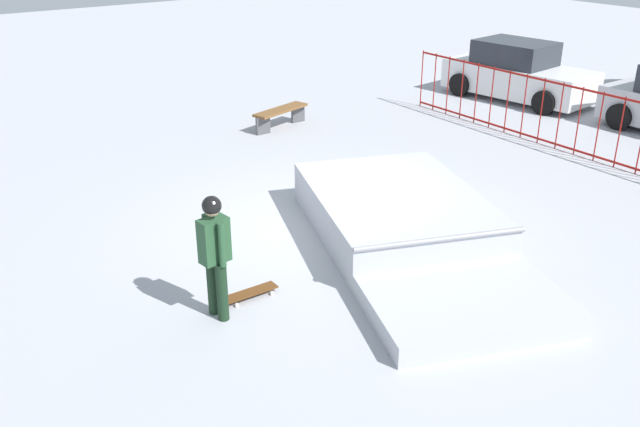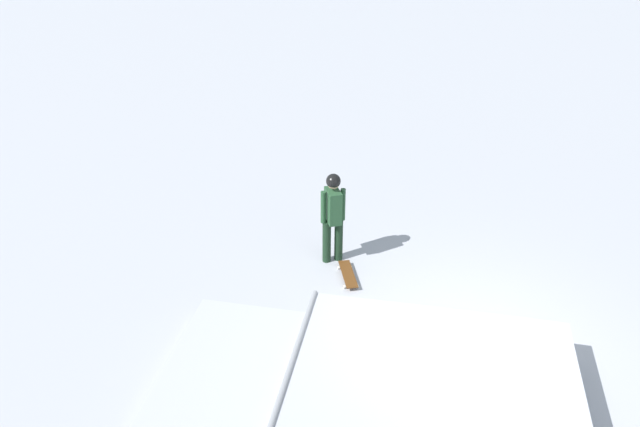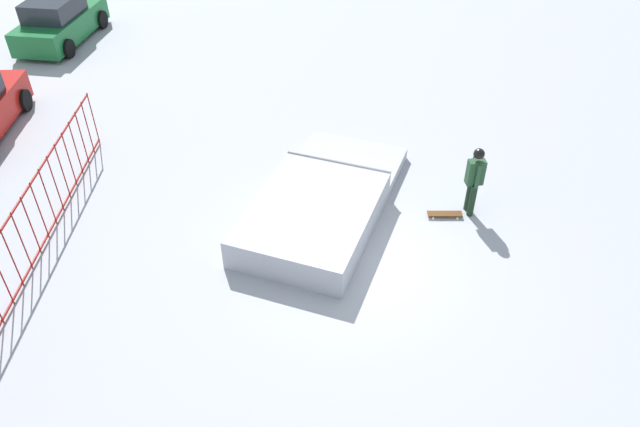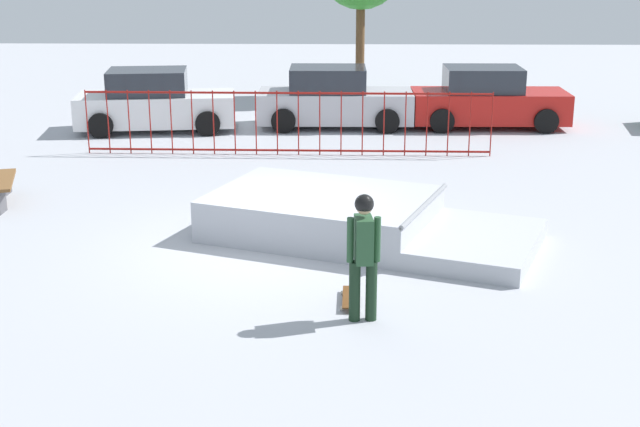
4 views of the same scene
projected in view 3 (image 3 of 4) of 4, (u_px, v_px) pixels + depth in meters
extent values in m
plane|color=#A8AAB2|center=(351.00, 257.00, 12.95)|extent=(60.00, 60.00, 0.00)
cube|color=#B0B3BB|center=(312.00, 218.00, 13.43)|extent=(4.29, 3.72, 0.70)
cube|color=#B0B3BB|center=(349.00, 162.00, 15.54)|extent=(2.61, 3.07, 0.30)
cylinder|color=gray|center=(338.00, 162.00, 14.54)|extent=(1.01, 2.46, 0.08)
cylinder|color=black|center=(472.00, 201.00, 13.83)|extent=(0.15, 0.15, 0.82)
cylinder|color=black|center=(469.00, 195.00, 14.00)|extent=(0.15, 0.15, 0.82)
cube|color=#264C2D|center=(476.00, 172.00, 13.48)|extent=(0.26, 0.40, 0.60)
cylinder|color=#264C2D|center=(478.00, 177.00, 13.34)|extent=(0.09, 0.09, 0.60)
cylinder|color=#264C2D|center=(473.00, 168.00, 13.61)|extent=(0.09, 0.09, 0.60)
sphere|color=tan|center=(479.00, 155.00, 13.20)|extent=(0.22, 0.22, 0.22)
sphere|color=black|center=(479.00, 154.00, 13.18)|extent=(0.25, 0.25, 0.25)
cube|color=#593314|center=(445.00, 214.00, 13.99)|extent=(0.21, 0.80, 0.02)
cylinder|color=silver|center=(433.00, 219.00, 13.93)|extent=(0.03, 0.06, 0.06)
cylinder|color=silver|center=(432.00, 212.00, 14.11)|extent=(0.03, 0.06, 0.06)
cylinder|color=silver|center=(457.00, 219.00, 13.93)|extent=(0.03, 0.06, 0.06)
cylinder|color=silver|center=(456.00, 212.00, 14.11)|extent=(0.03, 0.06, 0.06)
cylinder|color=maroon|center=(16.00, 207.00, 11.96)|extent=(9.42, 0.19, 0.05)
cylinder|color=maroon|center=(36.00, 257.00, 12.80)|extent=(9.42, 0.19, 0.05)
cylinder|color=maroon|center=(2.00, 276.00, 11.43)|extent=(0.03, 0.03, 1.50)
cylinder|color=maroon|center=(12.00, 258.00, 11.82)|extent=(0.03, 0.03, 1.50)
cylinder|color=maroon|center=(22.00, 242.00, 12.20)|extent=(0.03, 0.03, 1.50)
cylinder|color=maroon|center=(31.00, 226.00, 12.59)|extent=(0.03, 0.03, 1.50)
cylinder|color=maroon|center=(40.00, 211.00, 12.98)|extent=(0.03, 0.03, 1.50)
cylinder|color=maroon|center=(48.00, 197.00, 13.37)|extent=(0.03, 0.03, 1.50)
cylinder|color=maroon|center=(55.00, 184.00, 13.76)|extent=(0.03, 0.03, 1.50)
cylinder|color=maroon|center=(63.00, 172.00, 14.14)|extent=(0.03, 0.03, 1.50)
cylinder|color=maroon|center=(69.00, 160.00, 14.53)|extent=(0.03, 0.03, 1.50)
cylinder|color=maroon|center=(76.00, 149.00, 14.92)|extent=(0.03, 0.03, 1.50)
cylinder|color=maroon|center=(82.00, 138.00, 15.31)|extent=(0.03, 0.03, 1.50)
cylinder|color=maroon|center=(88.00, 128.00, 15.70)|extent=(0.03, 0.03, 1.50)
cylinder|color=maroon|center=(93.00, 118.00, 16.08)|extent=(0.03, 0.03, 1.50)
cylinder|color=black|center=(24.00, 100.00, 17.78)|extent=(0.64, 0.22, 0.64)
cube|color=#196B33|center=(61.00, 25.00, 21.67)|extent=(4.32, 2.34, 0.80)
cube|color=#262B33|center=(53.00, 7.00, 21.06)|extent=(2.22, 1.81, 0.64)
cylinder|color=black|center=(59.00, 17.00, 22.96)|extent=(0.67, 0.32, 0.64)
cylinder|color=black|center=(101.00, 19.00, 22.77)|extent=(0.67, 0.32, 0.64)
cylinder|color=black|center=(21.00, 46.00, 20.87)|extent=(0.67, 0.32, 0.64)
cylinder|color=black|center=(68.00, 49.00, 20.68)|extent=(0.67, 0.32, 0.64)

